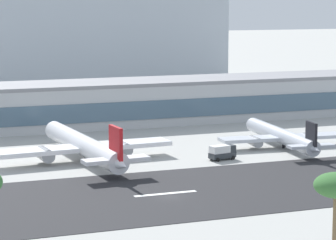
{
  "coord_description": "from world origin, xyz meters",
  "views": [
    {
      "loc": [
        -49.42,
        -129.98,
        35.17
      ],
      "look_at": [
        16.81,
        45.69,
        6.63
      ],
      "focal_mm": 85.02,
      "sensor_mm": 36.0,
      "label": 1
    }
  ],
  "objects_px": {
    "airliner_red_tail_gate_0": "(86,147)",
    "distant_hotel_block": "(78,33)",
    "service_box_truck_0": "(222,152)",
    "terminal_building": "(122,102)",
    "airliner_black_tail_gate_1": "(283,137)"
  },
  "relations": [
    {
      "from": "airliner_red_tail_gate_0",
      "to": "distant_hotel_block",
      "type": "bearing_deg",
      "value": -17.71
    },
    {
      "from": "airliner_red_tail_gate_0",
      "to": "service_box_truck_0",
      "type": "bearing_deg",
      "value": -110.12
    },
    {
      "from": "terminal_building",
      "to": "airliner_red_tail_gate_0",
      "type": "bearing_deg",
      "value": -115.99
    },
    {
      "from": "terminal_building",
      "to": "distant_hotel_block",
      "type": "bearing_deg",
      "value": 82.36
    },
    {
      "from": "terminal_building",
      "to": "distant_hotel_block",
      "type": "relative_size",
      "value": 1.29
    },
    {
      "from": "distant_hotel_block",
      "to": "airliner_black_tail_gate_1",
      "type": "bearing_deg",
      "value": -86.04
    },
    {
      "from": "terminal_building",
      "to": "distant_hotel_block",
      "type": "xyz_separation_m",
      "value": [
        14.0,
        104.4,
        15.29
      ]
    },
    {
      "from": "distant_hotel_block",
      "to": "airliner_red_tail_gate_0",
      "type": "height_order",
      "value": "distant_hotel_block"
    },
    {
      "from": "distant_hotel_block",
      "to": "service_box_truck_0",
      "type": "xyz_separation_m",
      "value": [
        -8.75,
        -161.29,
        -19.68
      ]
    },
    {
      "from": "distant_hotel_block",
      "to": "airliner_black_tail_gate_1",
      "type": "distance_m",
      "value": 155.17
    },
    {
      "from": "airliner_red_tail_gate_0",
      "to": "airliner_black_tail_gate_1",
      "type": "distance_m",
      "value": 48.29
    },
    {
      "from": "airliner_black_tail_gate_1",
      "to": "terminal_building",
      "type": "bearing_deg",
      "value": 31.5
    },
    {
      "from": "terminal_building",
      "to": "airliner_black_tail_gate_1",
      "type": "distance_m",
      "value": 55.19
    },
    {
      "from": "airliner_black_tail_gate_1",
      "to": "distant_hotel_block",
      "type": "bearing_deg",
      "value": 8.88
    },
    {
      "from": "distant_hotel_block",
      "to": "service_box_truck_0",
      "type": "distance_m",
      "value": 162.73
    }
  ]
}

